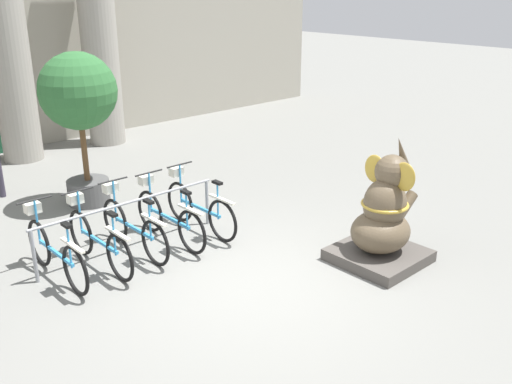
% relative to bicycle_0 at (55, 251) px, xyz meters
% --- Properties ---
extents(ground_plane, '(60.00, 60.00, 0.00)m').
position_rel_bicycle_0_xyz_m(ground_plane, '(1.84, -1.88, -0.40)').
color(ground_plane, slate).
extents(column_middle, '(1.05, 1.05, 5.16)m').
position_rel_bicycle_0_xyz_m(column_middle, '(1.84, 5.72, 2.22)').
color(column_middle, gray).
rests_on(column_middle, ground_plane).
extents(column_right, '(1.05, 1.05, 5.16)m').
position_rel_bicycle_0_xyz_m(column_right, '(3.93, 5.72, 2.22)').
color(column_right, gray).
rests_on(column_right, ground_plane).
extents(bike_rack, '(2.96, 0.05, 0.77)m').
position_rel_bicycle_0_xyz_m(bike_rack, '(1.18, 0.07, 0.18)').
color(bike_rack, gray).
rests_on(bike_rack, ground_plane).
extents(bicycle_0, '(0.48, 1.77, 1.00)m').
position_rel_bicycle_0_xyz_m(bicycle_0, '(0.00, 0.00, 0.00)').
color(bicycle_0, black).
rests_on(bicycle_0, ground_plane).
extents(bicycle_1, '(0.48, 1.77, 1.00)m').
position_rel_bicycle_0_xyz_m(bicycle_1, '(0.59, -0.06, 0.00)').
color(bicycle_1, black).
rests_on(bicycle_1, ground_plane).
extents(bicycle_2, '(0.48, 1.77, 1.00)m').
position_rel_bicycle_0_xyz_m(bicycle_2, '(1.18, -0.00, 0.00)').
color(bicycle_2, black).
rests_on(bicycle_2, ground_plane).
extents(bicycle_3, '(0.48, 1.77, 1.00)m').
position_rel_bicycle_0_xyz_m(bicycle_3, '(1.77, -0.05, 0.00)').
color(bicycle_3, black).
rests_on(bicycle_3, ground_plane).
extents(bicycle_4, '(0.48, 1.77, 1.00)m').
position_rel_bicycle_0_xyz_m(bicycle_4, '(2.36, -0.03, 0.00)').
color(bicycle_4, black).
rests_on(bicycle_4, ground_plane).
extents(elephant_statue, '(1.16, 1.16, 1.80)m').
position_rel_bicycle_0_xyz_m(elephant_statue, '(3.63, -2.63, 0.21)').
color(elephant_statue, '#4C4742').
rests_on(elephant_statue, ground_plane).
extents(potted_tree, '(1.31, 1.31, 2.68)m').
position_rel_bicycle_0_xyz_m(potted_tree, '(1.63, 2.25, 1.44)').
color(potted_tree, '#4C4C4C').
rests_on(potted_tree, ground_plane).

